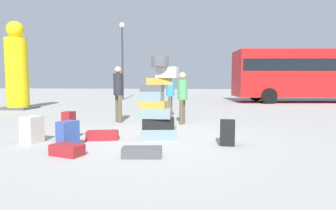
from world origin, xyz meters
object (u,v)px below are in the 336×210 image
suitcase_cream_white_trunk (32,130)px  suitcase_navy_foreground_near (68,135)px  parked_bus (312,72)px  suitcase_maroon_upright_blue (69,126)px  yellow_dummy_statue (17,70)px  person_passerby_in_red (182,93)px  lamp_post (122,49)px  suitcase_tower (158,106)px  suitcase_black_foreground_far (227,133)px  suitcase_maroon_right_side (103,135)px  suitcase_maroon_left_side (67,150)px  suitcase_charcoal_behind_tower (142,152)px  person_bearded_onlooker (118,89)px  person_tourist_with_camera (170,90)px

suitcase_cream_white_trunk → suitcase_navy_foreground_near: 1.05m
suitcase_cream_white_trunk → parked_bus: parked_bus is taller
suitcase_maroon_upright_blue → yellow_dummy_statue: (-5.60, 6.47, 1.48)m
person_passerby_in_red → parked_bus: bearing=155.4°
suitcase_maroon_upright_blue → lamp_post: size_ratio=0.12×
suitcase_tower → suitcase_black_foreground_far: 1.67m
suitcase_tower → suitcase_maroon_upright_blue: suitcase_tower is taller
suitcase_maroon_right_side → yellow_dummy_statue: 9.13m
suitcase_black_foreground_far → suitcase_maroon_upright_blue: (-3.48, 0.11, 0.06)m
suitcase_maroon_upright_blue → suitcase_maroon_left_side: suitcase_maroon_upright_blue is taller
suitcase_cream_white_trunk → suitcase_maroon_right_side: (1.38, 0.49, -0.19)m
suitcase_cream_white_trunk → suitcase_navy_foreground_near: (0.98, -0.37, -0.02)m
suitcase_cream_white_trunk → suitcase_maroon_right_side: size_ratio=0.81×
person_passerby_in_red → yellow_dummy_statue: bearing=-103.7°
suitcase_navy_foreground_near → yellow_dummy_statue: yellow_dummy_statue is taller
parked_bus → suitcase_charcoal_behind_tower: bearing=-125.9°
lamp_post → suitcase_cream_white_trunk: bearing=-82.3°
parked_bus → person_passerby_in_red: bearing=-133.0°
suitcase_tower → suitcase_charcoal_behind_tower: (-0.03, -1.59, -0.67)m
suitcase_cream_white_trunk → suitcase_navy_foreground_near: suitcase_cream_white_trunk is taller
suitcase_tower → suitcase_maroon_left_side: bearing=-130.0°
suitcase_tower → suitcase_maroon_upright_blue: (-1.96, -0.34, -0.44)m
person_passerby_in_red → yellow_dummy_statue: 8.87m
suitcase_cream_white_trunk → suitcase_black_foreground_far: bearing=18.8°
suitcase_charcoal_behind_tower → person_passerby_in_red: person_passerby_in_red is taller
suitcase_maroon_right_side → suitcase_navy_foreground_near: size_ratio=1.31×
suitcase_maroon_left_side → parked_bus: size_ratio=0.06×
yellow_dummy_statue → lamp_post: size_ratio=0.76×
person_bearded_onlooker → person_passerby_in_red: person_bearded_onlooker is taller
suitcase_navy_foreground_near → parked_bus: size_ratio=0.06×
suitcase_tower → suitcase_navy_foreground_near: size_ratio=3.47×
suitcase_black_foreground_far → person_tourist_with_camera: size_ratio=0.31×
suitcase_black_foreground_far → suitcase_maroon_right_side: suitcase_black_foreground_far is taller
suitcase_cream_white_trunk → yellow_dummy_statue: (-4.95, 6.84, 1.52)m
suitcase_charcoal_behind_tower → person_tourist_with_camera: 5.59m
person_bearded_onlooker → lamp_post: 11.43m
suitcase_maroon_upright_blue → suitcase_maroon_left_side: bearing=-61.4°
suitcase_cream_white_trunk → person_bearded_onlooker: bearing=87.7°
suitcase_maroon_upright_blue → suitcase_maroon_left_side: (0.58, -1.30, -0.22)m
suitcase_cream_white_trunk → person_bearded_onlooker: person_bearded_onlooker is taller
suitcase_black_foreground_far → suitcase_navy_foreground_near: 3.21m
suitcase_maroon_right_side → suitcase_navy_foreground_near: 0.96m
suitcase_cream_white_trunk → lamp_post: lamp_post is taller
suitcase_charcoal_behind_tower → parked_bus: bearing=54.2°
suitcase_maroon_right_side → suitcase_maroon_upright_blue: bearing=175.1°
suitcase_maroon_right_side → lamp_post: size_ratio=0.13×
lamp_post → suitcase_black_foreground_far: bearing=-66.2°
suitcase_maroon_right_side → parked_bus: size_ratio=0.07×
suitcase_cream_white_trunk → lamp_post: bearing=112.7°
suitcase_black_foreground_far → parked_bus: parked_bus is taller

